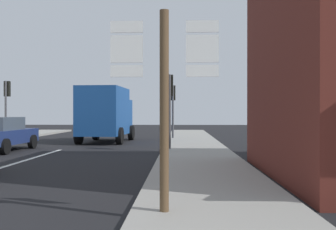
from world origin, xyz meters
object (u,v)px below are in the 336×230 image
Objects in this scene: traffic_light_far_right at (173,100)px; traffic_light_near_right at (170,95)px; delivery_truck at (106,113)px; route_sign_post at (164,95)px; traffic_light_far_left at (7,97)px.

traffic_light_near_right is (0.00, -7.16, -0.04)m from traffic_light_far_right.
route_sign_post is (3.96, -15.87, 0.26)m from delivery_truck.
delivery_truck is 16.36m from route_sign_post.
route_sign_post is 19.49m from traffic_light_far_left.
traffic_light_far_right is at bearing 6.39° from traffic_light_far_left.
traffic_light_far_left is at bearing 172.07° from delivery_truck.
traffic_light_far_left is (-10.00, 16.71, 0.70)m from route_sign_post.
delivery_truck is at bearing 104.01° from route_sign_post.
route_sign_post is at bearing -88.79° from traffic_light_near_right.
delivery_truck is at bearing -152.60° from traffic_light_far_right.
traffic_light_far_left reaches higher than traffic_light_far_right.
traffic_light_near_right is at bearing 91.21° from route_sign_post.
route_sign_post is 10.67m from traffic_light_near_right.
traffic_light_near_right is (3.73, -5.22, 0.77)m from delivery_truck.
traffic_light_near_right is (-0.23, 10.65, 0.51)m from route_sign_post.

